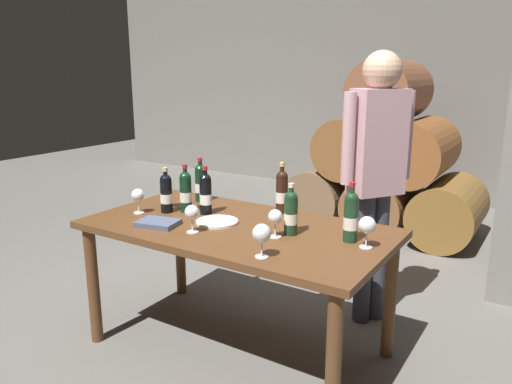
{
  "coord_description": "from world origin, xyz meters",
  "views": [
    {
      "loc": [
        1.5,
        -2.17,
        1.61
      ],
      "look_at": [
        0.0,
        0.2,
        0.91
      ],
      "focal_mm": 34.85,
      "sensor_mm": 36.0,
      "label": 1
    }
  ],
  "objects_px": {
    "wine_bottle_2": "(166,193)",
    "wine_bottle_3": "(206,193)",
    "wine_bottle_5": "(186,191)",
    "wine_glass_4": "(262,234)",
    "wine_glass_2": "(192,213)",
    "wine_bottle_1": "(351,216)",
    "wine_bottle_0": "(291,212)",
    "wine_glass_1": "(367,226)",
    "wine_bottle_6": "(201,182)",
    "sommelier_presenting": "(377,164)",
    "wine_bottle_4": "(282,191)",
    "serving_plate": "(217,222)",
    "wine_glass_3": "(138,196)",
    "dining_table": "(237,241)",
    "tasting_notebook": "(158,223)",
    "wine_glass_0": "(166,191)",
    "wine_glass_5": "(275,218)"
  },
  "relations": [
    {
      "from": "wine_bottle_3",
      "to": "wine_bottle_5",
      "type": "distance_m",
      "value": 0.14
    },
    {
      "from": "tasting_notebook",
      "to": "wine_bottle_4",
      "type": "bearing_deg",
      "value": 39.65
    },
    {
      "from": "wine_glass_4",
      "to": "sommelier_presenting",
      "type": "distance_m",
      "value": 1.11
    },
    {
      "from": "wine_bottle_6",
      "to": "wine_bottle_4",
      "type": "bearing_deg",
      "value": 4.66
    },
    {
      "from": "wine_bottle_1",
      "to": "wine_glass_3",
      "type": "distance_m",
      "value": 1.29
    },
    {
      "from": "wine_glass_2",
      "to": "serving_plate",
      "type": "bearing_deg",
      "value": 86.77
    },
    {
      "from": "wine_bottle_5",
      "to": "wine_glass_4",
      "type": "height_order",
      "value": "wine_bottle_5"
    },
    {
      "from": "tasting_notebook",
      "to": "sommelier_presenting",
      "type": "height_order",
      "value": "sommelier_presenting"
    },
    {
      "from": "serving_plate",
      "to": "wine_glass_1",
      "type": "bearing_deg",
      "value": 4.61
    },
    {
      "from": "wine_bottle_6",
      "to": "wine_bottle_3",
      "type": "bearing_deg",
      "value": -45.57
    },
    {
      "from": "wine_bottle_3",
      "to": "wine_bottle_6",
      "type": "relative_size",
      "value": 1.01
    },
    {
      "from": "dining_table",
      "to": "wine_glass_4",
      "type": "bearing_deg",
      "value": -42.01
    },
    {
      "from": "wine_glass_5",
      "to": "wine_glass_1",
      "type": "bearing_deg",
      "value": 13.01
    },
    {
      "from": "wine_bottle_0",
      "to": "wine_glass_1",
      "type": "height_order",
      "value": "wine_bottle_0"
    },
    {
      "from": "wine_glass_0",
      "to": "wine_glass_4",
      "type": "distance_m",
      "value": 1.03
    },
    {
      "from": "wine_glass_1",
      "to": "wine_bottle_4",
      "type": "bearing_deg",
      "value": 154.85
    },
    {
      "from": "wine_bottle_1",
      "to": "wine_bottle_2",
      "type": "relative_size",
      "value": 1.11
    },
    {
      "from": "wine_glass_1",
      "to": "wine_glass_2",
      "type": "bearing_deg",
      "value": -162.52
    },
    {
      "from": "wine_bottle_2",
      "to": "wine_bottle_3",
      "type": "xyz_separation_m",
      "value": [
        0.22,
        0.1,
        0.01
      ]
    },
    {
      "from": "wine_glass_2",
      "to": "wine_bottle_1",
      "type": "bearing_deg",
      "value": 22.68
    },
    {
      "from": "wine_bottle_1",
      "to": "wine_bottle_3",
      "type": "distance_m",
      "value": 0.92
    },
    {
      "from": "wine_bottle_0",
      "to": "wine_bottle_3",
      "type": "xyz_separation_m",
      "value": [
        -0.61,
        0.06,
        0.01
      ]
    },
    {
      "from": "wine_bottle_5",
      "to": "tasting_notebook",
      "type": "bearing_deg",
      "value": -80.71
    },
    {
      "from": "wine_bottle_5",
      "to": "wine_glass_4",
      "type": "xyz_separation_m",
      "value": [
        0.79,
        -0.4,
        -0.01
      ]
    },
    {
      "from": "wine_bottle_0",
      "to": "wine_bottle_4",
      "type": "bearing_deg",
      "value": 126.27
    },
    {
      "from": "wine_bottle_0",
      "to": "wine_glass_1",
      "type": "bearing_deg",
      "value": 2.69
    },
    {
      "from": "wine_bottle_6",
      "to": "wine_glass_1",
      "type": "relative_size",
      "value": 1.82
    },
    {
      "from": "wine_bottle_5",
      "to": "tasting_notebook",
      "type": "xyz_separation_m",
      "value": [
        0.05,
        -0.3,
        -0.11
      ]
    },
    {
      "from": "wine_glass_5",
      "to": "wine_bottle_0",
      "type": "bearing_deg",
      "value": 62.56
    },
    {
      "from": "wine_bottle_5",
      "to": "wine_bottle_2",
      "type": "bearing_deg",
      "value": -140.17
    },
    {
      "from": "wine_bottle_5",
      "to": "tasting_notebook",
      "type": "height_order",
      "value": "wine_bottle_5"
    },
    {
      "from": "wine_glass_5",
      "to": "serving_plate",
      "type": "height_order",
      "value": "wine_glass_5"
    },
    {
      "from": "wine_glass_3",
      "to": "wine_glass_4",
      "type": "height_order",
      "value": "wine_glass_4"
    },
    {
      "from": "wine_bottle_3",
      "to": "wine_glass_1",
      "type": "height_order",
      "value": "wine_bottle_3"
    },
    {
      "from": "dining_table",
      "to": "wine_glass_4",
      "type": "relative_size",
      "value": 10.49
    },
    {
      "from": "sommelier_presenting",
      "to": "wine_glass_2",
      "type": "bearing_deg",
      "value": -124.05
    },
    {
      "from": "wine_bottle_5",
      "to": "wine_glass_4",
      "type": "distance_m",
      "value": 0.88
    },
    {
      "from": "wine_glass_0",
      "to": "wine_glass_2",
      "type": "height_order",
      "value": "wine_glass_0"
    },
    {
      "from": "wine_bottle_4",
      "to": "wine_bottle_5",
      "type": "relative_size",
      "value": 1.07
    },
    {
      "from": "dining_table",
      "to": "wine_glass_1",
      "type": "xyz_separation_m",
      "value": [
        0.73,
        0.05,
        0.2
      ]
    },
    {
      "from": "wine_glass_3",
      "to": "tasting_notebook",
      "type": "relative_size",
      "value": 0.69
    },
    {
      "from": "wine_glass_0",
      "to": "tasting_notebook",
      "type": "distance_m",
      "value": 0.38
    },
    {
      "from": "wine_bottle_0",
      "to": "sommelier_presenting",
      "type": "distance_m",
      "value": 0.77
    },
    {
      "from": "wine_bottle_0",
      "to": "wine_bottle_3",
      "type": "bearing_deg",
      "value": 174.23
    },
    {
      "from": "wine_bottle_1",
      "to": "wine_bottle_4",
      "type": "bearing_deg",
      "value": 154.69
    },
    {
      "from": "wine_bottle_0",
      "to": "wine_glass_4",
      "type": "distance_m",
      "value": 0.36
    },
    {
      "from": "wine_bottle_3",
      "to": "wine_bottle_4",
      "type": "height_order",
      "value": "wine_bottle_4"
    },
    {
      "from": "dining_table",
      "to": "wine_glass_4",
      "type": "xyz_separation_m",
      "value": [
        0.37,
        -0.33,
        0.21
      ]
    },
    {
      "from": "wine_bottle_3",
      "to": "serving_plate",
      "type": "bearing_deg",
      "value": -33.99
    },
    {
      "from": "wine_bottle_4",
      "to": "wine_bottle_5",
      "type": "xyz_separation_m",
      "value": [
        -0.51,
        -0.28,
        -0.01
      ]
    }
  ]
}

